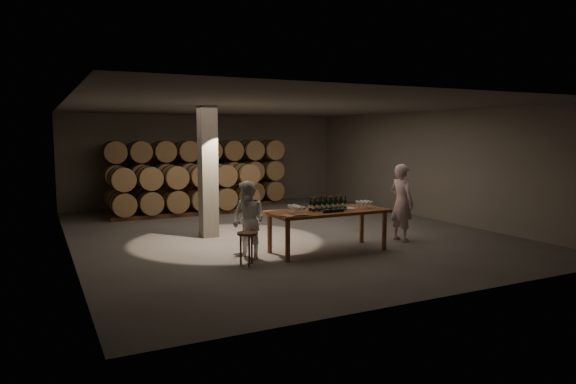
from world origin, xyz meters
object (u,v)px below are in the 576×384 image
plate (348,208)px  stool (247,238)px  notebook_near (301,215)px  person_man (402,203)px  person_woman (248,220)px  bottle_cluster (328,205)px  tasting_table (328,215)px

plate → stool: size_ratio=0.47×
notebook_near → person_man: bearing=23.8°
plate → person_man: size_ratio=0.17×
stool → person_woman: bearing=64.9°
bottle_cluster → plate: size_ratio=2.79×
tasting_table → notebook_near: notebook_near is taller
bottle_cluster → person_man: 2.13m
tasting_table → person_man: 2.15m
notebook_near → person_man: size_ratio=0.13×
tasting_table → person_woman: size_ratio=1.64×
plate → stool: 2.55m
plate → person_woman: bearing=175.9°
plate → notebook_near: 1.42m
bottle_cluster → plate: bottle_cluster is taller
bottle_cluster → stool: (-2.02, -0.36, -0.48)m
tasting_table → plate: 0.52m
person_woman → plate: bearing=61.2°
tasting_table → bottle_cluster: bearing=61.7°
plate → notebook_near: bearing=-165.1°
bottle_cluster → stool: 2.11m
person_woman → tasting_table: bearing=61.1°
plate → notebook_near: (-1.37, -0.36, 0.01)m
notebook_near → tasting_table: bearing=37.3°
plate → notebook_near: notebook_near is taller
notebook_near → person_woman: size_ratio=0.15×
bottle_cluster → person_woman: person_woman is taller
stool → bottle_cluster: bearing=10.1°
notebook_near → person_woman: person_woman is taller
stool → person_woman: (0.21, 0.46, 0.27)m
person_woman → person_man: bearing=66.2°
stool → person_man: bearing=7.1°
person_man → tasting_table: bearing=88.1°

